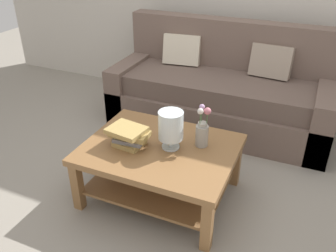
# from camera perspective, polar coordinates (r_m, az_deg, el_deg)

# --- Properties ---
(ground_plane) EXTENTS (10.00, 10.00, 0.00)m
(ground_plane) POSITION_cam_1_polar(r_m,az_deg,el_deg) (3.24, 1.33, -6.71)
(ground_plane) COLOR gray
(couch) EXTENTS (2.25, 0.90, 1.06)m
(couch) POSITION_cam_1_polar(r_m,az_deg,el_deg) (3.84, 8.44, 5.41)
(couch) COLOR brown
(couch) RESTS_ON ground
(coffee_table) EXTENTS (1.13, 0.88, 0.46)m
(coffee_table) POSITION_cam_1_polar(r_m,az_deg,el_deg) (2.75, -1.16, -5.53)
(coffee_table) COLOR olive
(coffee_table) RESTS_ON ground
(book_stack_main) EXTENTS (0.31, 0.25, 0.14)m
(book_stack_main) POSITION_cam_1_polar(r_m,az_deg,el_deg) (2.68, -6.28, -1.53)
(book_stack_main) COLOR tan
(book_stack_main) RESTS_ON coffee_table
(glass_hurricane_vase) EXTENTS (0.19, 0.19, 0.30)m
(glass_hurricane_vase) POSITION_cam_1_polar(r_m,az_deg,el_deg) (2.58, 0.45, -0.05)
(glass_hurricane_vase) COLOR silver
(glass_hurricane_vase) RESTS_ON coffee_table
(flower_pitcher) EXTENTS (0.11, 0.10, 0.33)m
(flower_pitcher) POSITION_cam_1_polar(r_m,az_deg,el_deg) (2.65, 5.48, -0.79)
(flower_pitcher) COLOR #9E998E
(flower_pitcher) RESTS_ON coffee_table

